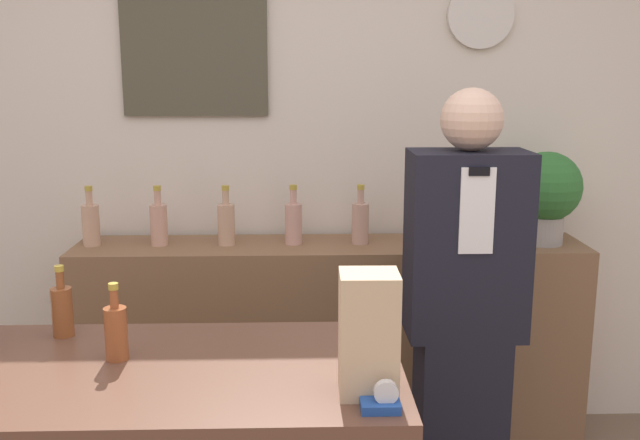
# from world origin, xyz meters

# --- Properties ---
(back_wall) EXTENTS (5.20, 0.09, 2.70)m
(back_wall) POSITION_xyz_m (-0.00, 2.00, 1.36)
(back_wall) COLOR beige
(back_wall) RESTS_ON ground_plane
(back_shelf) EXTENTS (2.25, 0.39, 0.95)m
(back_shelf) POSITION_xyz_m (0.19, 1.74, 0.48)
(back_shelf) COLOR brown
(back_shelf) RESTS_ON ground_plane
(shopkeeper) EXTENTS (0.42, 0.26, 1.65)m
(shopkeeper) POSITION_xyz_m (0.64, 1.13, 0.82)
(shopkeeper) COLOR black
(shopkeeper) RESTS_ON ground_plane
(potted_plant) EXTENTS (0.31, 0.31, 0.41)m
(potted_plant) POSITION_xyz_m (1.13, 1.72, 1.19)
(potted_plant) COLOR #9E998E
(potted_plant) RESTS_ON back_shelf
(paper_bag) EXTENTS (0.14, 0.12, 0.30)m
(paper_bag) POSITION_xyz_m (0.21, 0.27, 1.10)
(paper_bag) COLOR tan
(paper_bag) RESTS_ON display_counter
(tape_dispenser) EXTENTS (0.09, 0.06, 0.07)m
(tape_dispenser) POSITION_xyz_m (0.24, 0.17, 0.97)
(tape_dispenser) COLOR #1E4799
(tape_dispenser) RESTS_ON display_counter
(counter_bottle_2) EXTENTS (0.06, 0.06, 0.21)m
(counter_bottle_2) POSITION_xyz_m (-0.63, 0.66, 1.03)
(counter_bottle_2) COLOR brown
(counter_bottle_2) RESTS_ON display_counter
(counter_bottle_3) EXTENTS (0.06, 0.06, 0.21)m
(counter_bottle_3) POSITION_xyz_m (-0.44, 0.49, 1.03)
(counter_bottle_3) COLOR brown
(counter_bottle_3) RESTS_ON display_counter
(shelf_bottle_0) EXTENTS (0.08, 0.08, 0.26)m
(shelf_bottle_0) POSITION_xyz_m (-0.86, 1.75, 1.05)
(shelf_bottle_0) COLOR tan
(shelf_bottle_0) RESTS_ON back_shelf
(shelf_bottle_1) EXTENTS (0.08, 0.08, 0.26)m
(shelf_bottle_1) POSITION_xyz_m (-0.56, 1.75, 1.05)
(shelf_bottle_1) COLOR tan
(shelf_bottle_1) RESTS_ON back_shelf
(shelf_bottle_2) EXTENTS (0.08, 0.08, 0.26)m
(shelf_bottle_2) POSITION_xyz_m (-0.27, 1.74, 1.05)
(shelf_bottle_2) COLOR tan
(shelf_bottle_2) RESTS_ON back_shelf
(shelf_bottle_3) EXTENTS (0.08, 0.08, 0.26)m
(shelf_bottle_3) POSITION_xyz_m (0.03, 1.75, 1.05)
(shelf_bottle_3) COLOR tan
(shelf_bottle_3) RESTS_ON back_shelf
(shelf_bottle_4) EXTENTS (0.08, 0.08, 0.26)m
(shelf_bottle_4) POSITION_xyz_m (0.32, 1.75, 1.05)
(shelf_bottle_4) COLOR tan
(shelf_bottle_4) RESTS_ON back_shelf
(shelf_bottle_5) EXTENTS (0.08, 0.08, 0.26)m
(shelf_bottle_5) POSITION_xyz_m (0.62, 1.75, 1.05)
(shelf_bottle_5) COLOR tan
(shelf_bottle_5) RESTS_ON back_shelf
(shelf_bottle_6) EXTENTS (0.08, 0.08, 0.26)m
(shelf_bottle_6) POSITION_xyz_m (0.91, 1.76, 1.05)
(shelf_bottle_6) COLOR tan
(shelf_bottle_6) RESTS_ON back_shelf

